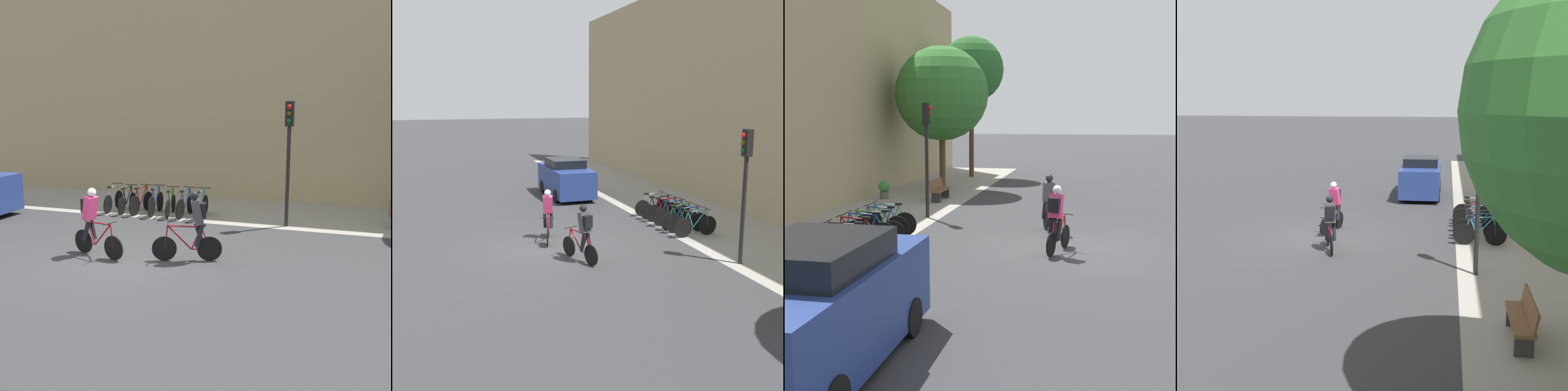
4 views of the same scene
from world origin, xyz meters
TOP-DOWN VIEW (x-y plane):
  - ground at (0.00, 0.00)m, footprint 200.00×200.00m
  - kerb_strip at (0.00, 6.75)m, footprint 44.00×4.50m
  - building_facade at (0.00, 9.30)m, footprint 44.00×0.60m
  - cyclist_pink at (-0.83, 0.28)m, footprint 1.64×0.62m
  - cyclist_grey at (1.78, 0.69)m, footprint 1.66×0.66m
  - parked_bike_0 at (-2.94, 5.25)m, footprint 0.46×1.64m
  - parked_bike_1 at (-2.38, 5.25)m, footprint 0.46×1.66m
  - parked_bike_2 at (-1.82, 5.25)m, footprint 0.46×1.66m
  - parked_bike_3 at (-1.26, 5.25)m, footprint 0.46×1.71m
  - parked_bike_4 at (-0.70, 5.25)m, footprint 0.49×1.68m
  - parked_bike_5 at (-0.14, 5.25)m, footprint 0.46×1.67m
  - parked_bike_6 at (0.42, 5.25)m, footprint 0.46×1.70m
  - traffic_light_pole at (3.37, 4.97)m, footprint 0.26×0.30m

SIDE VIEW (x-z plane):
  - ground at x=0.00m, z-range 0.00..0.00m
  - kerb_strip at x=0.00m, z-range 0.00..0.01m
  - parked_bike_1 at x=-2.38m, z-range -0.09..0.86m
  - parked_bike_4 at x=-0.70m, z-range -0.09..0.87m
  - parked_bike_0 at x=-2.94m, z-range -0.09..0.88m
  - parked_bike_5 at x=-0.14m, z-range -0.08..0.90m
  - parked_bike_2 at x=-1.82m, z-range -0.08..0.90m
  - parked_bike_6 at x=0.42m, z-range -0.08..0.90m
  - parked_bike_3 at x=-1.26m, z-range -0.08..0.91m
  - cyclist_grey at x=1.78m, z-range 0.07..1.82m
  - cyclist_pink at x=-0.83m, z-range 0.07..1.82m
  - traffic_light_pole at x=3.37m, z-range 0.74..4.65m
  - building_facade at x=0.00m, z-range 0.00..10.40m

